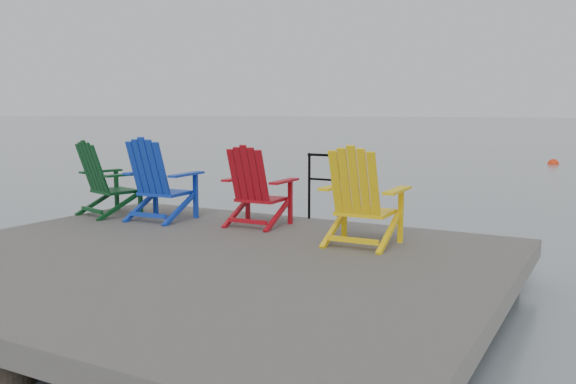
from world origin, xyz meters
The scene contains 8 objects.
ground centered at (0.00, 0.00, 0.00)m, with size 400.00×400.00×0.00m, color slate.
dock centered at (0.00, 0.00, 0.35)m, with size 6.00×5.00×1.40m.
handrail centered at (0.25, 2.45, 1.04)m, with size 0.48×0.04×0.90m.
chair_green centered at (-2.59, 1.30, 1.02)m, with size 0.97×0.92×1.04m.
chair_blue centered at (-1.68, 1.35, 1.05)m, with size 0.90×0.84×1.10m.
chair_red centered at (-0.31, 1.62, 1.01)m, with size 0.83×0.78×1.02m.
chair_yellow centered at (1.29, 1.20, 1.04)m, with size 0.87×0.81×1.08m.
buoy_b centered at (1.53, 19.65, 0.00)m, with size 0.41×0.41×0.41m, color red.
Camera 1 is at (3.74, -4.91, 1.96)m, focal length 38.00 mm.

